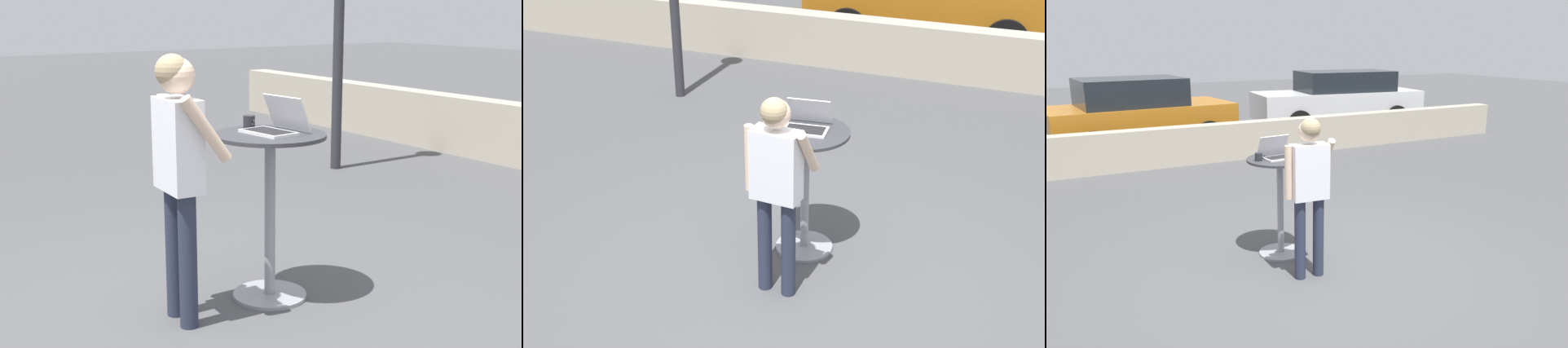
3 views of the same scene
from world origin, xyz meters
The scene contains 8 objects.
ground_plane centered at (0.00, 0.00, 0.00)m, with size 50.00×50.00×0.00m, color #4C4C4F.
pavement_kerb centered at (0.00, 5.32, 0.37)m, with size 15.36×0.35×0.74m.
cafe_table centered at (-0.24, 0.56, 0.70)m, with size 0.71×0.71×1.09m.
laptop centered at (-0.25, 0.61, 1.15)m, with size 0.38×0.35×0.23m.
coffee_mug centered at (-0.48, 0.56, 1.14)m, with size 0.11×0.08×0.08m.
standing_person centered at (-0.23, -0.09, 1.01)m, with size 0.51×0.34×1.61m.
parked_car_near_street centered at (-0.60, 7.19, 0.79)m, with size 3.99×2.25×1.55m.
parked_car_further_down centered at (4.85, 7.82, 0.78)m, with size 4.69×2.14×1.52m.
Camera 3 is at (-2.42, -4.27, 2.30)m, focal length 35.00 mm.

